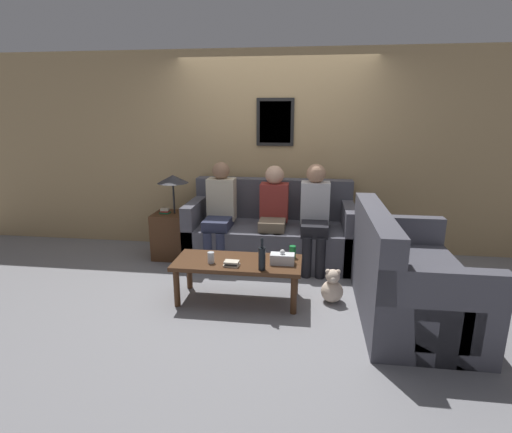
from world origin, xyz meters
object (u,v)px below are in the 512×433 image
at_px(couch_main, 271,234).
at_px(wine_bottle, 262,258).
at_px(drinking_glass, 211,258).
at_px(coffee_table, 238,266).
at_px(couch_side, 406,281).
at_px(person_left, 220,209).
at_px(teddy_bear, 332,288).
at_px(person_middle, 273,210).
at_px(person_right, 315,212).

bearing_deg(couch_main, wine_bottle, -87.91).
bearing_deg(drinking_glass, wine_bottle, -11.81).
height_order(wine_bottle, drinking_glass, wine_bottle).
bearing_deg(drinking_glass, coffee_table, 19.26).
relative_size(couch_main, couch_side, 1.25).
relative_size(couch_side, coffee_table, 1.30).
height_order(coffee_table, wine_bottle, wine_bottle).
distance_m(couch_main, couch_side, 1.87).
height_order(drinking_glass, person_left, person_left).
bearing_deg(teddy_bear, couch_main, 123.18).
bearing_deg(person_left, wine_bottle, -61.10).
distance_m(couch_main, person_middle, 0.37).
bearing_deg(coffee_table, wine_bottle, -36.26).
height_order(drinking_glass, person_middle, person_middle).
xyz_separation_m(drinking_glass, person_right, (1.00, 1.08, 0.22)).
distance_m(couch_main, person_right, 0.67).
bearing_deg(couch_side, person_right, 37.46).
bearing_deg(person_middle, couch_main, 106.68).
distance_m(person_right, teddy_bear, 1.07).
bearing_deg(person_right, coffee_table, -127.12).
xyz_separation_m(coffee_table, person_left, (-0.40, 1.01, 0.32)).
height_order(couch_side, person_middle, person_middle).
relative_size(wine_bottle, person_middle, 0.25).
xyz_separation_m(person_middle, person_right, (0.50, -0.06, 0.01)).
bearing_deg(drinking_glass, person_right, 47.22).
distance_m(person_left, teddy_bear, 1.71).
distance_m(drinking_glass, teddy_bear, 1.23).
bearing_deg(wine_bottle, drinking_glass, 168.19).
bearing_deg(teddy_bear, person_right, 101.42).
height_order(person_right, teddy_bear, person_right).
height_order(person_left, person_right, same).
bearing_deg(person_right, couch_main, 160.11).
distance_m(coffee_table, person_middle, 1.12).
relative_size(couch_side, drinking_glass, 14.82).
bearing_deg(teddy_bear, couch_side, -15.35).
relative_size(couch_side, person_right, 1.30).
bearing_deg(coffee_table, couch_side, -3.40).
bearing_deg(couch_main, person_left, -164.21).
height_order(coffee_table, person_middle, person_middle).
xyz_separation_m(couch_main, couch_side, (1.37, -1.28, 0.00)).
height_order(wine_bottle, person_left, person_left).
relative_size(person_right, teddy_bear, 3.61).
height_order(couch_side, person_left, person_left).
bearing_deg(person_left, couch_main, 15.79).
xyz_separation_m(couch_side, person_middle, (-1.33, 1.14, 0.34)).
relative_size(drinking_glass, person_middle, 0.09).
height_order(couch_side, coffee_table, couch_side).
bearing_deg(person_left, person_right, -1.01).
distance_m(wine_bottle, teddy_bear, 0.82).
xyz_separation_m(wine_bottle, person_middle, (-0.01, 1.24, 0.14)).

